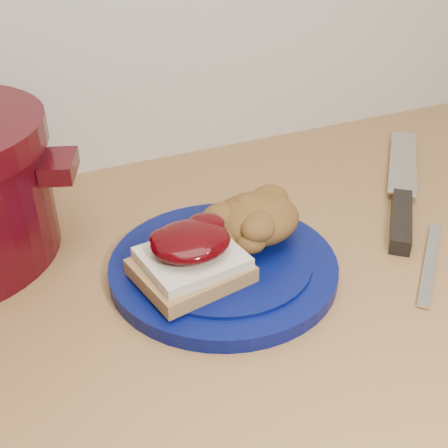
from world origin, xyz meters
name	(u,v)px	position (x,y,z in m)	size (l,w,h in m)	color
plate	(223,266)	(-0.01, 1.49, 0.91)	(0.25, 0.25, 0.02)	#050C49
sandwich	(191,257)	(-0.05, 1.47, 0.94)	(0.12, 0.11, 0.05)	olive
stuffing_mound	(256,219)	(0.04, 1.51, 0.95)	(0.10, 0.09, 0.05)	brown
chef_knife	(402,202)	(0.27, 1.52, 0.91)	(0.25, 0.29, 0.02)	black
butter_knife	(430,262)	(0.21, 1.40, 0.90)	(0.17, 0.01, 0.00)	silver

